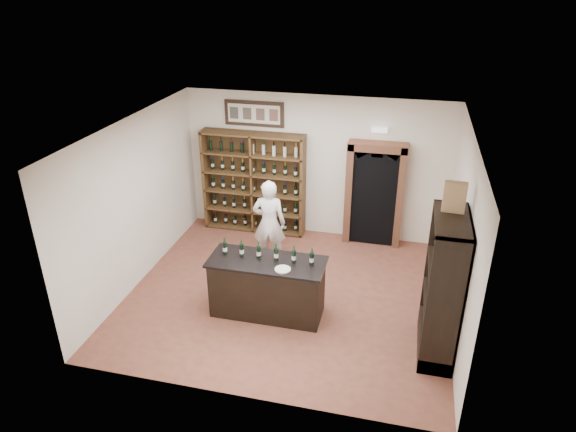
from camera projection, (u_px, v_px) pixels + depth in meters
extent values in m
plane|color=brown|center=(288.00, 294.00, 9.10)|extent=(5.50, 5.50, 0.00)
plane|color=white|center=(288.00, 129.00, 7.80)|extent=(5.50, 5.50, 0.00)
cube|color=silver|center=(316.00, 167.00, 10.64)|extent=(5.50, 0.04, 3.00)
cube|color=silver|center=(136.00, 202.00, 9.03)|extent=(0.04, 5.00, 3.00)
cube|color=silver|center=(462.00, 236.00, 7.87)|extent=(0.04, 5.00, 3.00)
cube|color=#4F341B|center=(256.00, 180.00, 11.06)|extent=(2.20, 0.02, 2.20)
cube|color=#4F341B|center=(206.00, 179.00, 11.13)|extent=(0.06, 0.38, 2.20)
cube|color=#4F341B|center=(303.00, 187.00, 10.68)|extent=(0.06, 0.38, 2.20)
cube|color=#4F341B|center=(254.00, 183.00, 10.90)|extent=(0.04, 0.38, 2.20)
cube|color=#4F341B|center=(255.00, 227.00, 11.36)|extent=(2.18, 0.38, 0.04)
cube|color=#4F341B|center=(254.00, 210.00, 11.18)|extent=(2.18, 0.38, 0.04)
cube|color=#4F341B|center=(254.00, 192.00, 10.99)|extent=(2.18, 0.38, 0.03)
cube|color=#4F341B|center=(253.00, 174.00, 10.81)|extent=(2.18, 0.38, 0.04)
cube|color=#4F341B|center=(253.00, 154.00, 10.63)|extent=(2.18, 0.38, 0.04)
cube|color=#4F341B|center=(252.00, 135.00, 10.44)|extent=(2.18, 0.38, 0.04)
cube|color=black|center=(254.00, 114.00, 10.43)|extent=(1.25, 0.04, 0.52)
cube|color=black|center=(374.00, 195.00, 10.42)|extent=(0.97, 0.29, 2.05)
cube|color=#A66040|center=(349.00, 192.00, 10.51)|extent=(0.14, 0.35, 2.15)
cube|color=#A66040|center=(400.00, 197.00, 10.29)|extent=(0.14, 0.35, 2.15)
cube|color=#A66040|center=(378.00, 147.00, 9.96)|extent=(1.15, 0.35, 0.16)
cube|color=white|center=(380.00, 130.00, 9.91)|extent=(0.30, 0.10, 0.10)
cube|color=black|center=(267.00, 289.00, 8.41)|extent=(1.80, 0.70, 0.94)
cube|color=black|center=(267.00, 262.00, 8.19)|extent=(1.88, 0.78, 0.04)
cylinder|color=black|center=(225.00, 248.00, 8.33)|extent=(0.07, 0.07, 0.21)
cylinder|color=beige|center=(225.00, 249.00, 8.34)|extent=(0.07, 0.07, 0.07)
cylinder|color=#194D21|center=(224.00, 240.00, 8.27)|extent=(0.03, 0.03, 0.09)
cylinder|color=black|center=(242.00, 250.00, 8.27)|extent=(0.07, 0.07, 0.21)
cylinder|color=beige|center=(242.00, 251.00, 8.28)|extent=(0.07, 0.07, 0.07)
cylinder|color=#194D21|center=(241.00, 242.00, 8.21)|extent=(0.03, 0.03, 0.09)
cylinder|color=black|center=(259.00, 252.00, 8.21)|extent=(0.07, 0.07, 0.21)
cylinder|color=beige|center=(259.00, 253.00, 8.22)|extent=(0.07, 0.07, 0.07)
cylinder|color=#194D21|center=(259.00, 244.00, 8.15)|extent=(0.03, 0.03, 0.09)
cylinder|color=black|center=(276.00, 255.00, 8.15)|extent=(0.07, 0.07, 0.21)
cylinder|color=beige|center=(276.00, 255.00, 8.16)|extent=(0.07, 0.07, 0.07)
cylinder|color=#194D21|center=(276.00, 246.00, 8.09)|extent=(0.03, 0.03, 0.09)
cylinder|color=black|center=(294.00, 257.00, 8.09)|extent=(0.07, 0.07, 0.21)
cylinder|color=beige|center=(294.00, 258.00, 8.10)|extent=(0.07, 0.07, 0.07)
cylinder|color=#194D21|center=(294.00, 248.00, 8.02)|extent=(0.03, 0.03, 0.09)
cylinder|color=black|center=(312.00, 259.00, 8.03)|extent=(0.07, 0.07, 0.21)
cylinder|color=beige|center=(312.00, 260.00, 8.03)|extent=(0.07, 0.07, 0.07)
cylinder|color=#194D21|center=(312.00, 251.00, 7.96)|extent=(0.03, 0.03, 0.09)
cube|color=black|center=(459.00, 290.00, 7.26)|extent=(0.02, 1.20, 2.20)
cube|color=black|center=(444.00, 312.00, 6.80)|extent=(0.48, 0.04, 2.20)
cube|color=black|center=(441.00, 267.00, 7.82)|extent=(0.48, 0.04, 2.20)
cube|color=black|center=(453.00, 220.00, 6.84)|extent=(0.48, 1.20, 0.04)
cube|color=black|center=(434.00, 342.00, 7.73)|extent=(0.48, 1.20, 0.24)
cube|color=black|center=(436.00, 330.00, 7.63)|extent=(0.48, 1.16, 0.03)
cube|color=black|center=(441.00, 299.00, 7.39)|extent=(0.48, 1.16, 0.03)
cube|color=black|center=(446.00, 267.00, 7.16)|extent=(0.48, 1.16, 0.03)
imported|color=white|center=(269.00, 223.00, 9.71)|extent=(0.67, 0.47, 1.72)
cylinder|color=beige|center=(283.00, 269.00, 7.93)|extent=(0.25, 0.25, 0.02)
cube|color=tan|center=(455.00, 197.00, 6.94)|extent=(0.31, 0.14, 0.43)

